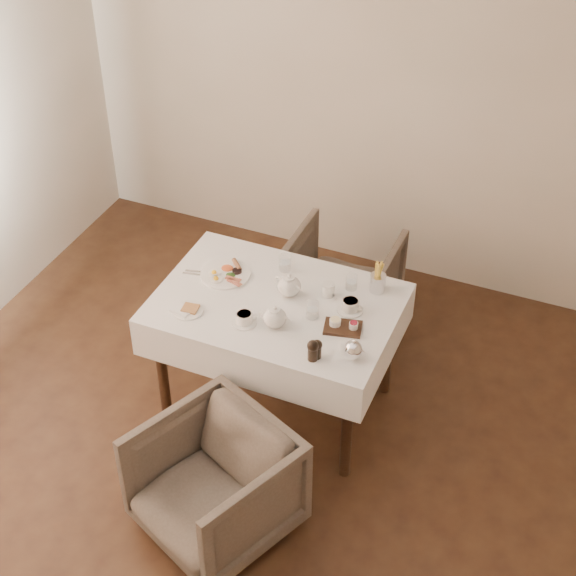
# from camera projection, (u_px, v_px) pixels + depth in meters

# --- Properties ---
(table) EXTENTS (1.28, 0.88, 0.75)m
(table) POSITION_uv_depth(u_px,v_px,m) (276.00, 319.00, 4.74)
(table) COLOR black
(table) RESTS_ON ground
(armchair_near) EXTENTS (0.89, 0.90, 0.62)m
(armchair_near) POSITION_uv_depth(u_px,v_px,m) (214.00, 485.00, 4.27)
(armchair_near) COLOR #4E4439
(armchair_near) RESTS_ON ground
(armchair_far) EXTENTS (0.66, 0.68, 0.61)m
(armchair_far) POSITION_uv_depth(u_px,v_px,m) (341.00, 282.00, 5.54)
(armchair_far) COLOR #4E4439
(armchair_far) RESTS_ON ground
(breakfast_plate) EXTENTS (0.28, 0.28, 0.03)m
(breakfast_plate) POSITION_uv_depth(u_px,v_px,m) (226.00, 273.00, 4.85)
(breakfast_plate) COLOR white
(breakfast_plate) RESTS_ON table
(side_plate) EXTENTS (0.17, 0.16, 0.02)m
(side_plate) POSITION_uv_depth(u_px,v_px,m) (187.00, 310.00, 4.60)
(side_plate) COLOR white
(side_plate) RESTS_ON table
(teapot_centre) EXTENTS (0.20, 0.18, 0.14)m
(teapot_centre) POSITION_uv_depth(u_px,v_px,m) (289.00, 285.00, 4.67)
(teapot_centre) COLOR white
(teapot_centre) RESTS_ON table
(teapot_front) EXTENTS (0.18, 0.14, 0.13)m
(teapot_front) POSITION_uv_depth(u_px,v_px,m) (275.00, 316.00, 4.47)
(teapot_front) COLOR white
(teapot_front) RESTS_ON table
(creamer) EXTENTS (0.07, 0.07, 0.08)m
(creamer) POSITION_uv_depth(u_px,v_px,m) (328.00, 289.00, 4.69)
(creamer) COLOR white
(creamer) RESTS_ON table
(teacup_near) EXTENTS (0.13, 0.13, 0.06)m
(teacup_near) POSITION_uv_depth(u_px,v_px,m) (244.00, 319.00, 4.51)
(teacup_near) COLOR white
(teacup_near) RESTS_ON table
(teacup_far) EXTENTS (0.14, 0.14, 0.07)m
(teacup_far) POSITION_uv_depth(u_px,v_px,m) (350.00, 306.00, 4.59)
(teacup_far) COLOR white
(teacup_far) RESTS_ON table
(glass_left) EXTENTS (0.07, 0.07, 0.09)m
(glass_left) POSITION_uv_depth(u_px,v_px,m) (285.00, 263.00, 4.86)
(glass_left) COLOR silver
(glass_left) RESTS_ON table
(glass_mid) EXTENTS (0.07, 0.07, 0.09)m
(glass_mid) POSITION_uv_depth(u_px,v_px,m) (313.00, 310.00, 4.54)
(glass_mid) COLOR silver
(glass_mid) RESTS_ON table
(glass_right) EXTENTS (0.07, 0.07, 0.09)m
(glass_right) POSITION_uv_depth(u_px,v_px,m) (351.00, 282.00, 4.73)
(glass_right) COLOR silver
(glass_right) RESTS_ON table
(condiment_board) EXTENTS (0.22, 0.17, 0.05)m
(condiment_board) POSITION_uv_depth(u_px,v_px,m) (343.00, 326.00, 4.49)
(condiment_board) COLOR black
(condiment_board) RESTS_ON table
(pepper_mill_left) EXTENTS (0.06, 0.06, 0.12)m
(pepper_mill_left) POSITION_uv_depth(u_px,v_px,m) (313.00, 350.00, 4.28)
(pepper_mill_left) COLOR black
(pepper_mill_left) RESTS_ON table
(pepper_mill_right) EXTENTS (0.07, 0.07, 0.11)m
(pepper_mill_right) POSITION_uv_depth(u_px,v_px,m) (317.00, 349.00, 4.30)
(pepper_mill_right) COLOR black
(pepper_mill_right) RESTS_ON table
(silver_pot) EXTENTS (0.12, 0.10, 0.12)m
(silver_pot) POSITION_uv_depth(u_px,v_px,m) (353.00, 349.00, 4.29)
(silver_pot) COLOR white
(silver_pot) RESTS_ON table
(fries_cup) EXTENTS (0.09, 0.09, 0.18)m
(fries_cup) POSITION_uv_depth(u_px,v_px,m) (378.00, 279.00, 4.70)
(fries_cup) COLOR silver
(fries_cup) RESTS_ON table
(cutlery_fork) EXTENTS (0.18, 0.06, 0.00)m
(cutlery_fork) POSITION_uv_depth(u_px,v_px,m) (202.00, 272.00, 4.87)
(cutlery_fork) COLOR silver
(cutlery_fork) RESTS_ON table
(cutlery_knife) EXTENTS (0.17, 0.05, 0.00)m
(cutlery_knife) POSITION_uv_depth(u_px,v_px,m) (198.00, 275.00, 4.85)
(cutlery_knife) COLOR silver
(cutlery_knife) RESTS_ON table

